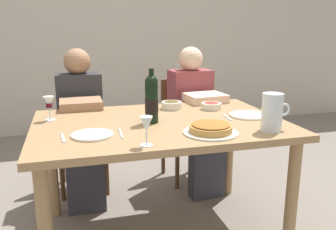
{
  "coord_description": "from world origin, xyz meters",
  "views": [
    {
      "loc": [
        -0.51,
        -2.02,
        1.33
      ],
      "look_at": [
        0.05,
        0.01,
        0.79
      ],
      "focal_mm": 38.04,
      "sensor_mm": 36.0,
      "label": 1
    }
  ],
  "objects_px": {
    "chair_right": "(184,122)",
    "diner_left": "(81,122)",
    "wine_glass_right_diner": "(49,103)",
    "dining_table": "(160,136)",
    "chair_left": "(81,129)",
    "baked_tart": "(211,129)",
    "wine_glass_left_diner": "(146,125)",
    "diner_right": "(196,115)",
    "dinner_plate_right_setting": "(249,115)",
    "water_pitcher": "(272,114)",
    "olive_bowl": "(172,104)",
    "dinner_plate_left_setting": "(92,135)",
    "salad_bowl": "(211,105)",
    "wine_bottle": "(152,99)"
  },
  "relations": [
    {
      "from": "dinner_plate_right_setting",
      "to": "baked_tart",
      "type": "bearing_deg",
      "value": -142.69
    },
    {
      "from": "wine_glass_left_diner",
      "to": "dinner_plate_left_setting",
      "type": "relative_size",
      "value": 0.66
    },
    {
      "from": "dinner_plate_right_setting",
      "to": "chair_right",
      "type": "distance_m",
      "value": 0.94
    },
    {
      "from": "dining_table",
      "to": "chair_left",
      "type": "height_order",
      "value": "chair_left"
    },
    {
      "from": "wine_glass_right_diner",
      "to": "diner_left",
      "type": "distance_m",
      "value": 0.55
    },
    {
      "from": "wine_glass_left_diner",
      "to": "dinner_plate_left_setting",
      "type": "xyz_separation_m",
      "value": [
        -0.24,
        0.23,
        -0.1
      ]
    },
    {
      "from": "dinner_plate_right_setting",
      "to": "chair_left",
      "type": "xyz_separation_m",
      "value": [
        -1.03,
        0.92,
        -0.27
      ]
    },
    {
      "from": "dining_table",
      "to": "salad_bowl",
      "type": "bearing_deg",
      "value": 27.71
    },
    {
      "from": "dining_table",
      "to": "chair_left",
      "type": "distance_m",
      "value": 1.01
    },
    {
      "from": "baked_tart",
      "to": "diner_right",
      "type": "height_order",
      "value": "diner_right"
    },
    {
      "from": "olive_bowl",
      "to": "diner_right",
      "type": "bearing_deg",
      "value": 47.21
    },
    {
      "from": "dinner_plate_left_setting",
      "to": "chair_left",
      "type": "relative_size",
      "value": 0.26
    },
    {
      "from": "dining_table",
      "to": "olive_bowl",
      "type": "height_order",
      "value": "olive_bowl"
    },
    {
      "from": "salad_bowl",
      "to": "diner_left",
      "type": "xyz_separation_m",
      "value": [
        -0.87,
        0.43,
        -0.17
      ]
    },
    {
      "from": "water_pitcher",
      "to": "dining_table",
      "type": "bearing_deg",
      "value": 146.94
    },
    {
      "from": "dinner_plate_right_setting",
      "to": "chair_right",
      "type": "xyz_separation_m",
      "value": [
        -0.14,
        0.89,
        -0.27
      ]
    },
    {
      "from": "diner_left",
      "to": "diner_right",
      "type": "height_order",
      "value": "same"
    },
    {
      "from": "wine_glass_right_diner",
      "to": "dinner_plate_right_setting",
      "type": "bearing_deg",
      "value": -10.63
    },
    {
      "from": "dinner_plate_right_setting",
      "to": "diner_right",
      "type": "distance_m",
      "value": 0.68
    },
    {
      "from": "diner_right",
      "to": "wine_glass_left_diner",
      "type": "bearing_deg",
      "value": 53.49
    },
    {
      "from": "wine_glass_right_diner",
      "to": "olive_bowl",
      "type": "bearing_deg",
      "value": 7.2
    },
    {
      "from": "wine_glass_right_diner",
      "to": "chair_right",
      "type": "bearing_deg",
      "value": 31.26
    },
    {
      "from": "baked_tart",
      "to": "wine_glass_left_diner",
      "type": "bearing_deg",
      "value": -164.46
    },
    {
      "from": "olive_bowl",
      "to": "chair_right",
      "type": "distance_m",
      "value": 0.69
    },
    {
      "from": "olive_bowl",
      "to": "wine_glass_left_diner",
      "type": "relative_size",
      "value": 0.98
    },
    {
      "from": "chair_right",
      "to": "diner_left",
      "type": "bearing_deg",
      "value": 7.96
    },
    {
      "from": "dining_table",
      "to": "wine_bottle",
      "type": "height_order",
      "value": "wine_bottle"
    },
    {
      "from": "diner_left",
      "to": "diner_right",
      "type": "relative_size",
      "value": 1.0
    },
    {
      "from": "diner_left",
      "to": "dinner_plate_left_setting",
      "type": "bearing_deg",
      "value": 91.9
    },
    {
      "from": "wine_bottle",
      "to": "dinner_plate_left_setting",
      "type": "height_order",
      "value": "wine_bottle"
    },
    {
      "from": "water_pitcher",
      "to": "diner_right",
      "type": "xyz_separation_m",
      "value": [
        -0.08,
        0.99,
        -0.24
      ]
    },
    {
      "from": "wine_glass_left_diner",
      "to": "wine_glass_right_diner",
      "type": "relative_size",
      "value": 0.97
    },
    {
      "from": "wine_bottle",
      "to": "diner_right",
      "type": "distance_m",
      "value": 0.87
    },
    {
      "from": "dinner_plate_right_setting",
      "to": "diner_left",
      "type": "relative_size",
      "value": 0.21
    },
    {
      "from": "olive_bowl",
      "to": "dinner_plate_left_setting",
      "type": "height_order",
      "value": "olive_bowl"
    },
    {
      "from": "olive_bowl",
      "to": "diner_right",
      "type": "distance_m",
      "value": 0.47
    },
    {
      "from": "baked_tart",
      "to": "wine_glass_right_diner",
      "type": "xyz_separation_m",
      "value": [
        -0.85,
        0.52,
        0.08
      ]
    },
    {
      "from": "salad_bowl",
      "to": "chair_right",
      "type": "height_order",
      "value": "chair_right"
    },
    {
      "from": "chair_right",
      "to": "wine_glass_right_diner",
      "type": "bearing_deg",
      "value": 25.93
    },
    {
      "from": "wine_glass_left_diner",
      "to": "dinner_plate_right_setting",
      "type": "height_order",
      "value": "wine_glass_left_diner"
    },
    {
      "from": "wine_glass_left_diner",
      "to": "baked_tart",
      "type": "bearing_deg",
      "value": 15.54
    },
    {
      "from": "baked_tart",
      "to": "salad_bowl",
      "type": "height_order",
      "value": "baked_tart"
    },
    {
      "from": "dinner_plate_right_setting",
      "to": "salad_bowl",
      "type": "bearing_deg",
      "value": 122.87
    },
    {
      "from": "dining_table",
      "to": "wine_glass_right_diner",
      "type": "height_order",
      "value": "wine_glass_right_diner"
    },
    {
      "from": "water_pitcher",
      "to": "chair_right",
      "type": "height_order",
      "value": "water_pitcher"
    },
    {
      "from": "wine_glass_right_diner",
      "to": "wine_glass_left_diner",
      "type": "bearing_deg",
      "value": -53.0
    },
    {
      "from": "wine_glass_right_diner",
      "to": "dinner_plate_left_setting",
      "type": "distance_m",
      "value": 0.47
    },
    {
      "from": "salad_bowl",
      "to": "dining_table",
      "type": "bearing_deg",
      "value": -152.29
    },
    {
      "from": "olive_bowl",
      "to": "wine_bottle",
      "type": "bearing_deg",
      "value": -124.0
    },
    {
      "from": "dinner_plate_left_setting",
      "to": "dinner_plate_right_setting",
      "type": "xyz_separation_m",
      "value": [
        1.0,
        0.16,
        0.0
      ]
    }
  ]
}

